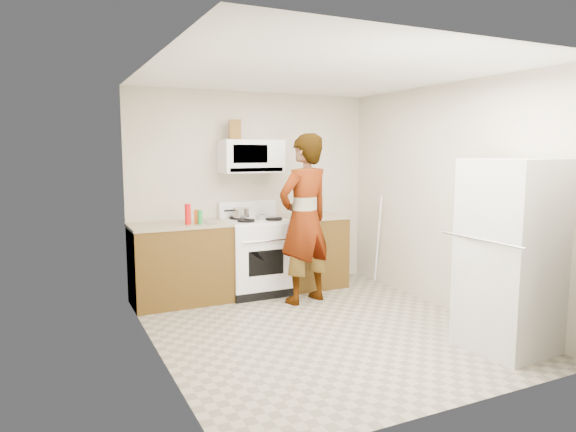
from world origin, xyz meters
TOP-DOWN VIEW (x-y plane):
  - floor at (0.00, 0.00)m, footprint 3.60×3.60m
  - back_wall at (0.00, 1.79)m, footprint 3.20×0.02m
  - right_wall at (1.59, 0.00)m, footprint 0.02×3.60m
  - cabinet_left at (-1.04, 1.49)m, footprint 1.12×0.62m
  - counter_left at (-1.04, 1.49)m, footprint 1.14×0.64m
  - cabinet_right at (0.68, 1.49)m, footprint 0.80×0.62m
  - counter_right at (0.68, 1.49)m, footprint 0.82×0.64m
  - gas_range at (-0.10, 1.48)m, footprint 0.76×0.65m
  - microwave at (-0.10, 1.61)m, footprint 0.76×0.38m
  - person at (0.27, 0.89)m, footprint 0.81×0.64m
  - fridge at (1.25, -1.17)m, footprint 0.75×0.75m
  - kettle at (0.78, 1.70)m, footprint 0.18×0.18m
  - jug at (-0.31, 1.62)m, footprint 0.17×0.17m
  - saucepan at (-0.26, 1.57)m, footprint 0.20×0.20m
  - tray at (0.03, 1.42)m, footprint 0.26×0.17m
  - bottle_spray at (-0.97, 1.37)m, footprint 0.08×0.08m
  - bottle_hot_sauce at (-0.87, 1.39)m, footprint 0.06×0.06m
  - bottle_green_cap at (-0.85, 1.31)m, footprint 0.07×0.07m
  - pot_lid at (-0.77, 1.33)m, footprint 0.31×0.31m
  - broom at (1.54, 1.21)m, footprint 0.12×0.25m

SIDE VIEW (x-z plane):
  - floor at x=0.00m, z-range 0.00..0.00m
  - cabinet_left at x=-1.04m, z-range 0.00..0.90m
  - cabinet_right at x=0.68m, z-range 0.00..0.90m
  - gas_range at x=-0.10m, z-range -0.08..1.05m
  - broom at x=1.54m, z-range 0.01..1.18m
  - fridge at x=1.25m, z-range 0.00..1.70m
  - counter_left at x=-1.04m, z-range 0.90..0.93m
  - counter_right at x=0.68m, z-range 0.90..0.93m
  - pot_lid at x=-0.77m, z-range 0.94..0.95m
  - tray at x=0.03m, z-range 0.93..0.98m
  - person at x=0.27m, z-range 0.00..1.96m
  - saucepan at x=-0.26m, z-range 0.95..1.06m
  - bottle_hot_sauce at x=-0.87m, z-range 0.94..1.10m
  - bottle_green_cap at x=-0.85m, z-range 0.94..1.10m
  - kettle at x=0.78m, z-range 0.94..1.11m
  - bottle_spray at x=-0.97m, z-range 0.94..1.17m
  - back_wall at x=0.00m, z-range 0.00..2.50m
  - right_wall at x=1.59m, z-range 0.00..2.50m
  - microwave at x=-0.10m, z-range 1.50..1.90m
  - jug at x=-0.31m, z-range 1.90..2.14m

